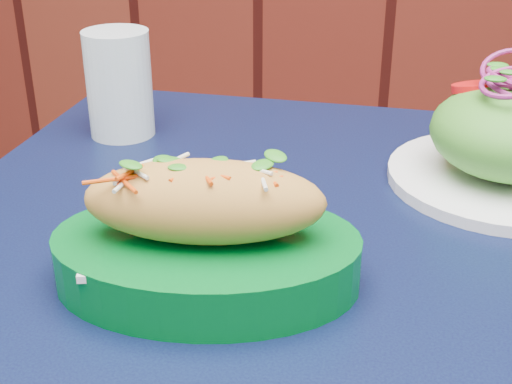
# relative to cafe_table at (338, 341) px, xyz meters

# --- Properties ---
(cafe_table) EXTENTS (0.82, 0.82, 0.75)m
(cafe_table) POSITION_rel_cafe_table_xyz_m (0.00, 0.00, 0.00)
(cafe_table) COLOR black
(cafe_table) RESTS_ON ground
(banh_mi_basket) EXTENTS (0.26, 0.19, 0.11)m
(banh_mi_basket) POSITION_rel_cafe_table_xyz_m (-0.10, -0.06, 0.13)
(banh_mi_basket) COLOR #005B1D
(banh_mi_basket) RESTS_ON cafe_table
(salad_plate) EXTENTS (0.24, 0.24, 0.13)m
(salad_plate) POSITION_rel_cafe_table_xyz_m (0.15, 0.18, 0.14)
(salad_plate) COLOR white
(salad_plate) RESTS_ON cafe_table
(water_glass) EXTENTS (0.08, 0.08, 0.13)m
(water_glass) POSITION_rel_cafe_table_xyz_m (-0.29, 0.24, 0.15)
(water_glass) COLOR silver
(water_glass) RESTS_ON cafe_table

